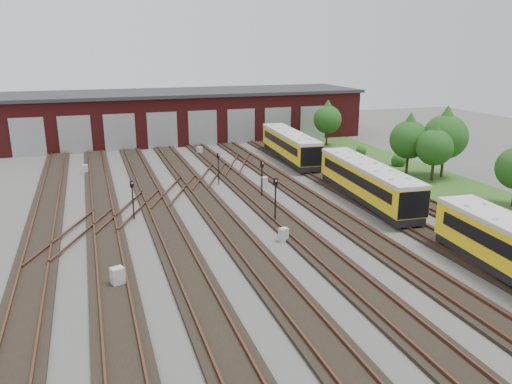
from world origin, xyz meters
name	(u,v)px	position (x,y,z in m)	size (l,w,h in m)	color
ground	(279,248)	(0.00, 0.00, 0.00)	(120.00, 120.00, 0.00)	#494644
track_network	(273,243)	(-0.17, 0.59, 0.11)	(30.40, 70.00, 0.33)	black
maintenance_shed	(170,115)	(-0.01, 39.97, 3.20)	(51.00, 12.50, 6.35)	#571515
grass_verge	(433,182)	(19.00, 10.00, 0.03)	(8.00, 55.00, 0.05)	#24501A
metro_train	(367,181)	(10.00, 6.55, 1.76)	(3.47, 45.68, 2.80)	black
signal_mast_0	(132,195)	(-7.94, 8.38, 1.83)	(0.27, 0.26, 2.85)	black
signal_mast_1	(218,165)	(0.22, 15.58, 1.82)	(0.25, 0.24, 2.86)	black
signal_mast_2	(262,175)	(2.51, 10.33, 1.99)	(0.29, 0.28, 3.10)	black
signal_mast_3	(275,194)	(1.44, 4.45, 2.08)	(0.28, 0.26, 3.23)	black
relay_cabinet_0	(118,277)	(-9.74, -2.14, 0.53)	(0.63, 0.53, 1.06)	#B1B5B7
relay_cabinet_1	(85,169)	(-11.15, 23.67, 0.44)	(0.53, 0.44, 0.88)	#B1B5B7
relay_cabinet_2	(283,235)	(0.67, 0.94, 0.44)	(0.53, 0.44, 0.89)	#B1B5B7
relay_cabinet_3	(200,151)	(1.43, 28.99, 0.44)	(0.53, 0.44, 0.89)	#B1B5B7
relay_cabinet_4	(264,182)	(3.79, 13.38, 0.46)	(0.56, 0.46, 0.93)	#B1B5B7
tree_0	(328,116)	(17.74, 29.19, 3.69)	(3.47, 3.47, 5.75)	#302215
tree_1	(410,135)	(18.37, 13.19, 3.89)	(3.65, 3.65, 6.05)	#302215
tree_2	(446,131)	(20.93, 11.28, 4.39)	(4.12, 4.12, 6.83)	#302215
tree_3	(435,143)	(19.22, 10.47, 3.56)	(3.34, 3.34, 5.54)	#302215
bush_1	(361,150)	(18.98, 22.87, 0.60)	(1.20, 1.20, 1.20)	#184313
bush_2	(399,159)	(19.75, 16.58, 0.75)	(1.49, 1.49, 1.49)	#184313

